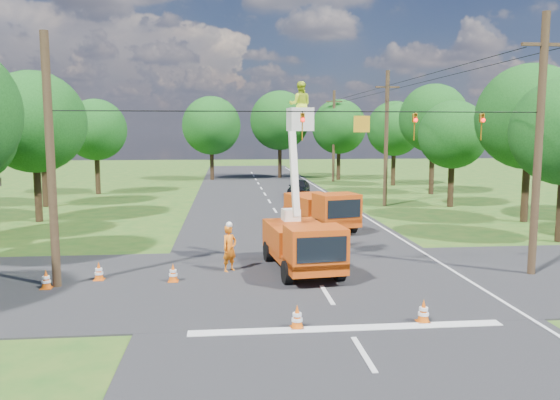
{
  "coord_description": "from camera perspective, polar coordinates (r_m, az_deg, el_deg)",
  "views": [
    {
      "loc": [
        -3.37,
        -17.81,
        5.6
      ],
      "look_at": [
        -1.05,
        5.71,
        2.6
      ],
      "focal_mm": 35.0,
      "sensor_mm": 36.0,
      "label": 1
    }
  ],
  "objects": [
    {
      "name": "pole_right_far",
      "position": [
        60.98,
        5.63,
        6.74
      ],
      "size": [
        1.8,
        0.3,
        10.0
      ],
      "color": "#4C3823",
      "rests_on": "ground"
    },
    {
      "name": "bucket_truck",
      "position": [
        21.72,
        2.34,
        -3.3
      ],
      "size": [
        2.81,
        5.93,
        7.52
      ],
      "rotation": [
        0.0,
        0.0,
        0.12
      ],
      "color": "#C43C0D",
      "rests_on": "ground"
    },
    {
      "name": "traffic_cone_2",
      "position": [
        27.02,
        5.18,
        -3.98
      ],
      "size": [
        0.38,
        0.38,
        0.71
      ],
      "color": "#E1560B",
      "rests_on": "ground"
    },
    {
      "name": "stop_bar",
      "position": [
        16.01,
        7.09,
        -13.3
      ],
      "size": [
        9.0,
        0.45,
        0.02
      ],
      "primitive_type": "cube",
      "color": "silver",
      "rests_on": "ground"
    },
    {
      "name": "pole_right_mid",
      "position": [
        41.55,
        11.04,
        6.42
      ],
      "size": [
        1.8,
        0.3,
        10.0
      ],
      "color": "#4C3823",
      "rests_on": "ground"
    },
    {
      "name": "pole_right_near",
      "position": [
        23.1,
        25.41,
        5.31
      ],
      "size": [
        1.8,
        0.3,
        10.0
      ],
      "color": "#4C3823",
      "rests_on": "ground"
    },
    {
      "name": "tree_far_b",
      "position": [
        65.13,
        -0.02,
        8.3
      ],
      "size": [
        7.0,
        7.0,
        10.32
      ],
      "color": "#382616",
      "rests_on": "ground"
    },
    {
      "name": "traffic_cone_3",
      "position": [
        30.95,
        7.63,
        -2.58
      ],
      "size": [
        0.38,
        0.38,
        0.71
      ],
      "color": "#E1560B",
      "rests_on": "ground"
    },
    {
      "name": "second_truck",
      "position": [
        31.19,
        4.36,
        -0.95
      ],
      "size": [
        3.71,
        6.38,
        2.25
      ],
      "rotation": [
        0.0,
        0.0,
        0.27
      ],
      "color": "#C43C0D",
      "rests_on": "ground"
    },
    {
      "name": "traffic_cone_0",
      "position": [
        15.8,
        1.8,
        -12.14
      ],
      "size": [
        0.38,
        0.38,
        0.71
      ],
      "color": "#E1560B",
      "rests_on": "ground"
    },
    {
      "name": "tree_right_c",
      "position": [
        42.2,
        17.61,
        6.51
      ],
      "size": [
        5.0,
        5.0,
        7.83
      ],
      "color": "#382616",
      "rests_on": "ground"
    },
    {
      "name": "traffic_cone_4",
      "position": [
        20.82,
        -11.11,
        -7.48
      ],
      "size": [
        0.38,
        0.38,
        0.71
      ],
      "color": "#E1560B",
      "rests_on": "ground"
    },
    {
      "name": "road_cross",
      "position": [
        20.86,
        3.92,
        -8.36
      ],
      "size": [
        56.0,
        10.0,
        0.07
      ],
      "primitive_type": "cube",
      "color": "black",
      "rests_on": "ground"
    },
    {
      "name": "ground",
      "position": [
        38.37,
        -0.53,
        -1.16
      ],
      "size": [
        140.0,
        140.0,
        0.0
      ],
      "primitive_type": "plane",
      "color": "#245519",
      "rests_on": "ground"
    },
    {
      "name": "traffic_cone_6",
      "position": [
        21.25,
        -23.25,
        -7.65
      ],
      "size": [
        0.38,
        0.38,
        0.71
      ],
      "color": "#E1560B",
      "rests_on": "ground"
    },
    {
      "name": "ground_worker",
      "position": [
        21.9,
        -5.3,
        -5.08
      ],
      "size": [
        0.81,
        0.79,
        1.88
      ],
      "primitive_type": "imported",
      "rotation": [
        0.0,
        0.0,
        0.72
      ],
      "color": "orange",
      "rests_on": "ground"
    },
    {
      "name": "tree_left_d",
      "position": [
        36.7,
        -24.32,
        7.42
      ],
      "size": [
        6.2,
        6.2,
        9.24
      ],
      "color": "#382616",
      "rests_on": "ground"
    },
    {
      "name": "distant_car",
      "position": [
        47.78,
        1.99,
        1.35
      ],
      "size": [
        2.69,
        4.42,
        1.41
      ],
      "primitive_type": "imported",
      "rotation": [
        0.0,
        0.0,
        -0.27
      ],
      "color": "black",
      "rests_on": "ground"
    },
    {
      "name": "tree_far_c",
      "position": [
        63.14,
        6.18,
        7.61
      ],
      "size": [
        6.2,
        6.2,
        9.18
      ],
      "color": "#382616",
      "rests_on": "ground"
    },
    {
      "name": "pole_left",
      "position": [
        20.76,
        -22.84,
        3.63
      ],
      "size": [
        0.3,
        0.3,
        9.0
      ],
      "color": "#4C3823",
      "rests_on": "ground"
    },
    {
      "name": "tree_right_b",
      "position": [
        36.74,
        24.62,
        7.89
      ],
      "size": [
        6.4,
        6.4,
        9.65
      ],
      "color": "#382616",
      "rests_on": "ground"
    },
    {
      "name": "tree_far_a",
      "position": [
        62.83,
        -7.18,
        7.72
      ],
      "size": [
        6.6,
        6.6,
        9.5
      ],
      "color": "#382616",
      "rests_on": "ground"
    },
    {
      "name": "signal_span",
      "position": [
        20.58,
        10.25,
        7.89
      ],
      "size": [
        18.0,
        0.29,
        1.07
      ],
      "color": "black",
      "rests_on": "ground"
    },
    {
      "name": "traffic_cone_1",
      "position": [
        16.8,
        14.76,
        -11.19
      ],
      "size": [
        0.38,
        0.38,
        0.71
      ],
      "color": "#E1560B",
      "rests_on": "ground"
    },
    {
      "name": "edge_line",
      "position": [
        39.26,
        7.64,
        -1.03
      ],
      "size": [
        0.12,
        90.0,
        0.02
      ],
      "primitive_type": "cube",
      "color": "silver",
      "rests_on": "ground"
    },
    {
      "name": "tree_right_d",
      "position": [
        50.23,
        15.74,
        8.2
      ],
      "size": [
        6.0,
        6.0,
        9.7
      ],
      "color": "#382616",
      "rests_on": "ground"
    },
    {
      "name": "tree_left_e",
      "position": [
        43.92,
        -23.67,
        7.8
      ],
      "size": [
        5.8,
        5.8,
        9.41
      ],
      "color": "#382616",
      "rests_on": "ground"
    },
    {
      "name": "tree_right_e",
      "position": [
        57.44,
        11.86,
        7.29
      ],
      "size": [
        5.6,
        5.6,
        8.63
      ],
      "color": "#382616",
      "rests_on": "ground"
    },
    {
      "name": "traffic_cone_7",
      "position": [
        35.93,
        8.28,
        -1.23
      ],
      "size": [
        0.38,
        0.38,
        0.71
      ],
      "color": "#E1560B",
      "rests_on": "ground"
    },
    {
      "name": "road_main",
      "position": [
        38.37,
        -0.53,
        -1.16
      ],
      "size": [
        12.0,
        100.0,
        0.06
      ],
      "primitive_type": "cube",
      "color": "black",
      "rests_on": "ground"
    },
    {
      "name": "traffic_cone_5",
      "position": [
        21.74,
        -18.4,
        -7.1
      ],
      "size": [
        0.38,
        0.38,
        0.71
      ],
      "color": "#E1560B",
      "rests_on": "ground"
    },
    {
      "name": "tree_left_f",
      "position": [
        51.1,
        -18.7,
        6.95
      ],
      "size": [
        5.4,
        5.4,
        8.4
      ],
      "color": "#382616",
      "rests_on": "ground"
    }
  ]
}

